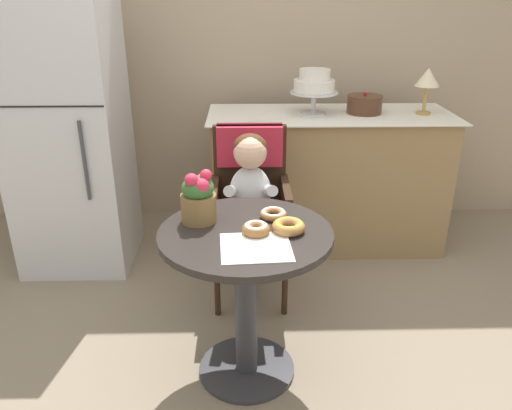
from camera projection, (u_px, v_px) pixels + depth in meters
name	position (u px, v px, depth m)	size (l,w,h in m)	color
ground_plane	(246.00, 370.00, 2.33)	(8.00, 8.00, 0.00)	gray
back_wall	(243.00, 32.00, 3.49)	(4.80, 0.10, 2.70)	tan
cafe_table	(245.00, 276.00, 2.13)	(0.72, 0.72, 0.72)	#282321
wicker_chair	(249.00, 186.00, 2.74)	(0.42, 0.45, 0.95)	#332114
seated_child	(250.00, 190.00, 2.58)	(0.27, 0.32, 0.73)	silver
paper_napkin	(255.00, 247.00, 1.91)	(0.27, 0.25, 0.00)	white
donut_front	(273.00, 214.00, 2.16)	(0.12, 0.12, 0.03)	#AD7542
donut_mid	(255.00, 228.00, 2.01)	(0.11, 0.11, 0.05)	#936033
donut_side	(288.00, 226.00, 2.03)	(0.14, 0.14, 0.05)	#AD7542
flower_vase	(198.00, 197.00, 2.09)	(0.15, 0.15, 0.23)	brown
display_counter	(327.00, 180.00, 3.36)	(1.56, 0.62, 0.90)	#93754C
tiered_cake_stand	(314.00, 85.00, 3.10)	(0.30, 0.30, 0.28)	silver
round_layer_cake	(364.00, 104.00, 3.17)	(0.22, 0.22, 0.14)	#4C2D1E
table_lamp	(427.00, 79.00, 3.09)	(0.15, 0.15, 0.28)	#B28C47
refrigerator	(68.00, 131.00, 2.98)	(0.64, 0.63, 1.70)	silver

